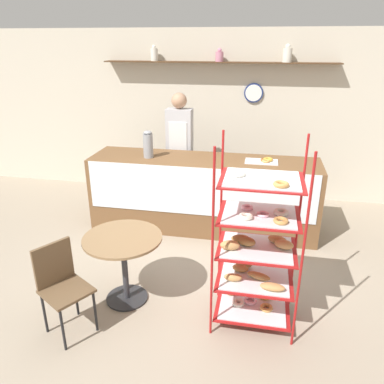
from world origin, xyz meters
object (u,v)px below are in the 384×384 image
(cafe_table, at_px, (124,253))
(donut_tray_counter, at_px, (264,161))
(coffee_carafe, at_px, (148,144))
(pastry_rack, at_px, (256,249))
(person_worker, at_px, (180,146))
(cafe_chair, at_px, (61,280))

(cafe_table, xyz_separation_m, donut_tray_counter, (1.31, 1.79, 0.48))
(cafe_table, bearing_deg, coffee_carafe, 98.31)
(pastry_rack, bearing_deg, donut_tray_counter, 89.43)
(person_worker, relative_size, cafe_table, 2.32)
(cafe_chair, distance_m, coffee_carafe, 2.32)
(cafe_chair, height_order, donut_tray_counter, donut_tray_counter)
(pastry_rack, xyz_separation_m, person_worker, (-1.26, 2.43, 0.24))
(donut_tray_counter, bearing_deg, person_worker, 154.94)
(pastry_rack, distance_m, donut_tray_counter, 1.86)
(pastry_rack, height_order, person_worker, person_worker)
(pastry_rack, height_order, donut_tray_counter, pastry_rack)
(pastry_rack, relative_size, coffee_carafe, 4.77)
(cafe_table, xyz_separation_m, coffee_carafe, (-0.25, 1.71, 0.65))
(cafe_table, bearing_deg, donut_tray_counter, 53.89)
(cafe_table, relative_size, donut_tray_counter, 1.82)
(pastry_rack, bearing_deg, cafe_chair, -164.88)
(cafe_table, height_order, cafe_chair, cafe_chair)
(pastry_rack, xyz_separation_m, cafe_table, (-1.29, 0.04, -0.21))
(person_worker, bearing_deg, pastry_rack, -62.65)
(pastry_rack, distance_m, coffee_carafe, 2.37)
(person_worker, bearing_deg, cafe_chair, -98.61)
(coffee_carafe, bearing_deg, cafe_chair, -94.04)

